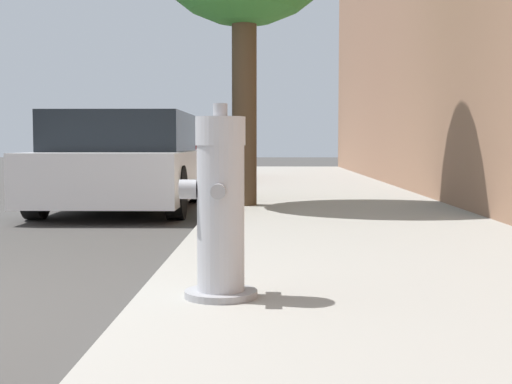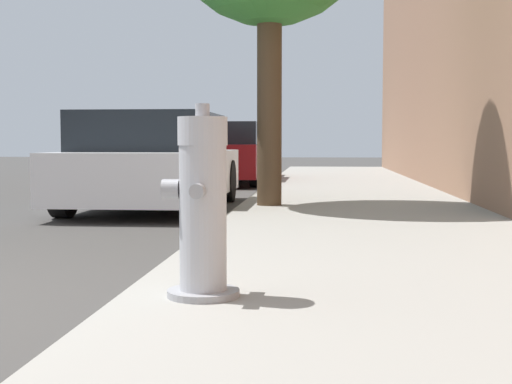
# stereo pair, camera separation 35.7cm
# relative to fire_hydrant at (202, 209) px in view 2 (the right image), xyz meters

# --- Properties ---
(sidewalk_slab) EXTENTS (2.95, 40.00, 0.11)m
(sidewalk_slab) POSITION_rel_fire_hydrant_xyz_m (1.04, -0.29, -0.50)
(sidewalk_slab) COLOR #99968E
(sidewalk_slab) RESTS_ON ground_plane
(fire_hydrant) EXTENTS (0.39, 0.38, 0.97)m
(fire_hydrant) POSITION_rel_fire_hydrant_xyz_m (0.00, 0.00, 0.00)
(fire_hydrant) COLOR #97979C
(fire_hydrant) RESTS_ON sidewalk_slab
(parked_car_near) EXTENTS (1.83, 3.95, 1.27)m
(parked_car_near) POSITION_rel_fire_hydrant_xyz_m (-1.64, 5.80, 0.07)
(parked_car_near) COLOR silver
(parked_car_near) RESTS_ON ground_plane
(parked_car_mid) EXTENTS (1.78, 4.05, 1.31)m
(parked_car_mid) POSITION_rel_fire_hydrant_xyz_m (-1.51, 11.73, 0.09)
(parked_car_mid) COLOR maroon
(parked_car_mid) RESTS_ON ground_plane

